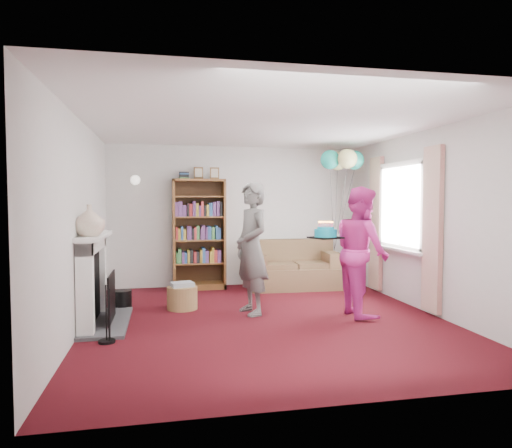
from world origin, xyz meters
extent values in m
plane|color=black|center=(0.00, 0.00, 0.00)|extent=(5.00, 5.00, 0.00)
cube|color=silver|center=(0.00, 2.51, 1.25)|extent=(4.50, 0.02, 2.50)
cube|color=silver|center=(-2.26, 0.00, 1.25)|extent=(0.02, 5.00, 2.50)
cube|color=silver|center=(2.26, 0.00, 1.25)|extent=(0.02, 5.00, 2.50)
cube|color=white|center=(0.00, 0.00, 2.50)|extent=(4.50, 5.00, 0.01)
cube|color=#3F3F42|center=(-2.00, 0.20, 0.02)|extent=(0.55, 1.40, 0.04)
cube|color=white|center=(-2.15, -0.35, 0.53)|extent=(0.18, 0.14, 1.06)
cube|color=white|center=(-2.15, 0.75, 0.53)|extent=(0.18, 0.14, 1.06)
cube|color=white|center=(-2.15, 0.20, 1.00)|extent=(0.18, 1.24, 0.16)
cube|color=white|center=(-2.12, 0.20, 1.10)|extent=(0.28, 1.35, 0.05)
cube|color=black|center=(-2.17, 0.20, 0.48)|extent=(0.10, 0.80, 0.86)
cube|color=black|center=(-1.93, 0.20, 0.33)|extent=(0.02, 0.70, 0.60)
cylinder|color=black|center=(-1.90, -0.58, 0.32)|extent=(0.18, 0.18, 0.64)
cylinder|color=black|center=(-1.87, 1.00, 0.13)|extent=(0.26, 0.26, 0.26)
cube|color=white|center=(2.21, 0.60, 2.08)|extent=(0.08, 1.30, 0.08)
cube|color=white|center=(2.21, 0.60, 0.82)|extent=(0.08, 1.30, 0.08)
cube|color=white|center=(2.24, 0.60, 1.45)|extent=(0.01, 1.15, 1.20)
cube|color=white|center=(2.18, 0.60, 0.79)|extent=(0.14, 1.32, 0.04)
cube|color=beige|center=(2.20, -0.22, 1.15)|extent=(0.07, 0.38, 2.20)
cube|color=beige|center=(2.20, 1.42, 1.15)|extent=(0.07, 0.38, 2.20)
cylinder|color=gold|center=(-1.75, 2.45, 1.90)|extent=(0.04, 0.12, 0.04)
sphere|color=white|center=(-1.75, 2.36, 1.88)|extent=(0.16, 0.16, 0.16)
cube|color=#472B14|center=(-0.69, 2.46, 0.95)|extent=(0.90, 0.04, 1.90)
cube|color=brown|center=(-1.12, 2.27, 0.95)|extent=(0.04, 0.42, 1.90)
cube|color=brown|center=(-0.26, 2.27, 0.95)|extent=(0.04, 0.42, 1.90)
cube|color=brown|center=(-0.69, 2.27, 1.88)|extent=(0.90, 0.42, 0.04)
cube|color=brown|center=(-0.69, 2.27, 0.05)|extent=(0.90, 0.42, 0.10)
cube|color=brown|center=(-0.69, 2.27, 0.45)|extent=(0.82, 0.38, 0.03)
cube|color=brown|center=(-0.69, 2.27, 0.85)|extent=(0.82, 0.38, 0.02)
cube|color=brown|center=(-0.69, 2.27, 1.25)|extent=(0.82, 0.38, 0.02)
cube|color=brown|center=(-0.69, 2.27, 1.60)|extent=(0.82, 0.38, 0.02)
cube|color=maroon|center=(-0.94, 2.25, 1.96)|extent=(0.16, 0.22, 0.12)
cube|color=brown|center=(-0.69, 2.32, 2.01)|extent=(0.16, 0.02, 0.20)
cube|color=brown|center=(-0.41, 2.32, 2.01)|extent=(0.16, 0.02, 0.20)
cube|color=brown|center=(0.95, 2.00, 0.18)|extent=(1.57, 0.83, 0.37)
cube|color=brown|center=(0.95, 2.29, 0.51)|extent=(1.57, 0.24, 0.65)
cube|color=brown|center=(0.28, 2.00, 0.37)|extent=(0.24, 0.78, 0.51)
cube|color=brown|center=(1.61, 2.00, 0.37)|extent=(0.24, 0.78, 0.51)
cube|color=brown|center=(0.60, 1.92, 0.40)|extent=(0.66, 0.53, 0.12)
cube|color=brown|center=(1.30, 1.92, 0.40)|extent=(0.66, 0.53, 0.12)
cylinder|color=olive|center=(-1.04, 0.81, 0.16)|extent=(0.43, 0.43, 0.32)
cube|color=beige|center=(-1.04, 0.81, 0.35)|extent=(0.30, 0.24, 0.06)
imported|color=black|center=(-0.13, 0.35, 0.89)|extent=(0.58, 0.74, 1.78)
imported|color=#C92887|center=(1.30, 0.00, 0.86)|extent=(0.66, 0.84, 1.72)
cube|color=black|center=(0.79, -0.01, 1.05)|extent=(0.35, 0.35, 0.02)
cylinder|color=#0D839C|center=(0.79, -0.01, 1.11)|extent=(0.29, 0.29, 0.10)
cylinder|color=#0D839C|center=(0.79, -0.01, 1.17)|extent=(0.21, 0.21, 0.04)
cylinder|color=#DD6299|center=(0.88, -0.01, 1.20)|extent=(0.01, 0.01, 0.09)
sphere|color=orange|center=(0.88, -0.01, 1.25)|extent=(0.02, 0.02, 0.02)
cylinder|color=#DD6299|center=(0.87, 0.03, 1.20)|extent=(0.01, 0.01, 0.09)
sphere|color=orange|center=(0.87, 0.03, 1.25)|extent=(0.02, 0.02, 0.02)
cylinder|color=#DD6299|center=(0.84, 0.06, 1.20)|extent=(0.01, 0.01, 0.09)
sphere|color=orange|center=(0.84, 0.06, 1.25)|extent=(0.02, 0.02, 0.02)
cylinder|color=#DD6299|center=(0.81, 0.08, 1.20)|extent=(0.01, 0.01, 0.09)
sphere|color=orange|center=(0.81, 0.08, 1.25)|extent=(0.02, 0.02, 0.02)
cylinder|color=#DD6299|center=(0.77, 0.08, 1.20)|extent=(0.01, 0.01, 0.09)
sphere|color=orange|center=(0.77, 0.08, 1.25)|extent=(0.02, 0.02, 0.02)
cylinder|color=#DD6299|center=(0.73, 0.06, 1.20)|extent=(0.01, 0.01, 0.09)
sphere|color=orange|center=(0.73, 0.06, 1.25)|extent=(0.02, 0.02, 0.02)
cylinder|color=#DD6299|center=(0.71, 0.03, 1.20)|extent=(0.01, 0.01, 0.09)
sphere|color=orange|center=(0.71, 0.03, 1.25)|extent=(0.02, 0.02, 0.02)
cylinder|color=#DD6299|center=(0.70, -0.01, 1.20)|extent=(0.01, 0.01, 0.09)
sphere|color=orange|center=(0.70, -0.01, 1.25)|extent=(0.02, 0.02, 0.02)
cylinder|color=#DD6299|center=(0.71, -0.05, 1.20)|extent=(0.01, 0.01, 0.09)
sphere|color=orange|center=(0.71, -0.05, 1.25)|extent=(0.02, 0.02, 0.02)
cylinder|color=#DD6299|center=(0.73, -0.08, 1.20)|extent=(0.01, 0.01, 0.09)
sphere|color=orange|center=(0.73, -0.08, 1.25)|extent=(0.02, 0.02, 0.02)
cylinder|color=#DD6299|center=(0.77, -0.10, 1.20)|extent=(0.01, 0.01, 0.09)
sphere|color=orange|center=(0.77, -0.10, 1.25)|extent=(0.02, 0.02, 0.02)
cylinder|color=#DD6299|center=(0.81, -0.10, 1.20)|extent=(0.01, 0.01, 0.09)
sphere|color=orange|center=(0.81, -0.10, 1.25)|extent=(0.02, 0.02, 0.02)
cylinder|color=#DD6299|center=(0.84, -0.08, 1.20)|extent=(0.01, 0.01, 0.09)
sphere|color=orange|center=(0.84, -0.08, 1.25)|extent=(0.02, 0.02, 0.02)
cylinder|color=#DD6299|center=(0.87, -0.05, 1.20)|extent=(0.01, 0.01, 0.09)
sphere|color=orange|center=(0.87, -0.05, 1.25)|extent=(0.02, 0.02, 0.02)
sphere|color=#3F3F3F|center=(1.61, 1.80, 0.65)|extent=(0.02, 0.02, 0.02)
sphere|color=#1CAE94|center=(1.92, 1.68, 2.22)|extent=(0.33, 0.33, 0.33)
sphere|color=#E7E88D|center=(1.70, 1.90, 2.22)|extent=(0.33, 0.33, 0.33)
sphere|color=#1CAE94|center=(1.48, 1.68, 2.22)|extent=(0.33, 0.33, 0.33)
sphere|color=#E7E88D|center=(1.70, 1.46, 2.22)|extent=(0.33, 0.33, 0.33)
imported|color=beige|center=(-2.12, -0.15, 1.31)|extent=(0.36, 0.36, 0.36)
camera|label=1|loc=(-1.28, -5.65, 1.54)|focal=32.00mm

